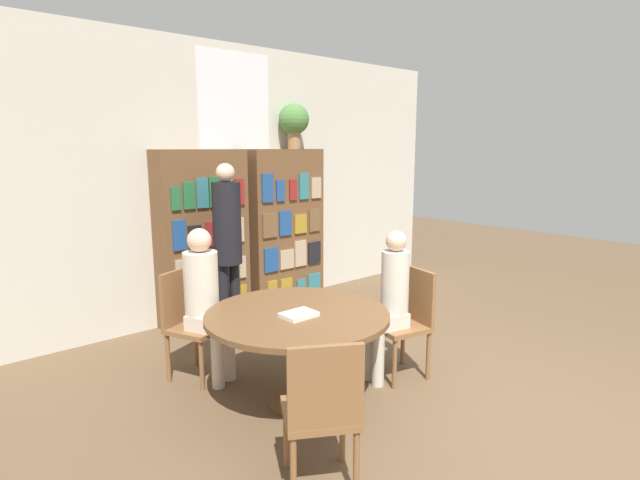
{
  "coord_description": "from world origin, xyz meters",
  "views": [
    {
      "loc": [
        -3.03,
        -1.46,
        1.88
      ],
      "look_at": [
        -0.1,
        1.9,
        1.05
      ],
      "focal_mm": 28.0,
      "sensor_mm": 36.0,
      "label": 1
    }
  ],
  "objects_px": {
    "chair_near_camera": "(322,408)",
    "seated_reader_left": "(206,295)",
    "flower_vase": "(294,121)",
    "librarian_standing": "(227,233)",
    "chair_left_side": "(189,318)",
    "bookshelf_left": "(203,238)",
    "bookshelf_right": "(285,228)",
    "chair_far_side": "(407,317)",
    "seated_reader_right": "(389,299)",
    "reading_table": "(297,326)"
  },
  "relations": [
    {
      "from": "flower_vase",
      "to": "chair_left_side",
      "type": "bearing_deg",
      "value": -150.72
    },
    {
      "from": "chair_far_side",
      "to": "seated_reader_left",
      "type": "bearing_deg",
      "value": 65.82
    },
    {
      "from": "chair_near_camera",
      "to": "chair_far_side",
      "type": "xyz_separation_m",
      "value": [
        1.5,
        0.64,
        0.0
      ]
    },
    {
      "from": "flower_vase",
      "to": "librarian_standing",
      "type": "bearing_deg",
      "value": -157.93
    },
    {
      "from": "bookshelf_right",
      "to": "seated_reader_left",
      "type": "bearing_deg",
      "value": -144.07
    },
    {
      "from": "bookshelf_right",
      "to": "reading_table",
      "type": "bearing_deg",
      "value": -125.07
    },
    {
      "from": "seated_reader_left",
      "to": "seated_reader_right",
      "type": "xyz_separation_m",
      "value": [
        1.12,
        -0.95,
        -0.04
      ]
    },
    {
      "from": "flower_vase",
      "to": "librarian_standing",
      "type": "height_order",
      "value": "flower_vase"
    },
    {
      "from": "bookshelf_left",
      "to": "bookshelf_right",
      "type": "distance_m",
      "value": 1.09
    },
    {
      "from": "bookshelf_right",
      "to": "chair_left_side",
      "type": "height_order",
      "value": "bookshelf_right"
    },
    {
      "from": "chair_near_camera",
      "to": "chair_left_side",
      "type": "height_order",
      "value": "same"
    },
    {
      "from": "reading_table",
      "to": "chair_far_side",
      "type": "height_order",
      "value": "chair_far_side"
    },
    {
      "from": "chair_near_camera",
      "to": "librarian_standing",
      "type": "xyz_separation_m",
      "value": [
        0.86,
        2.4,
        0.55
      ]
    },
    {
      "from": "bookshelf_right",
      "to": "seated_reader_left",
      "type": "height_order",
      "value": "bookshelf_right"
    },
    {
      "from": "bookshelf_right",
      "to": "seated_reader_right",
      "type": "xyz_separation_m",
      "value": [
        -0.63,
        -2.22,
        -0.24
      ]
    },
    {
      "from": "chair_near_camera",
      "to": "bookshelf_right",
      "type": "bearing_deg",
      "value": 87.09
    },
    {
      "from": "reading_table",
      "to": "seated_reader_right",
      "type": "bearing_deg",
      "value": -12.98
    },
    {
      "from": "bookshelf_right",
      "to": "librarian_standing",
      "type": "distance_m",
      "value": 1.2
    },
    {
      "from": "flower_vase",
      "to": "chair_far_side",
      "type": "xyz_separation_m",
      "value": [
        -0.61,
        -2.27,
        -1.68
      ]
    },
    {
      "from": "chair_near_camera",
      "to": "chair_far_side",
      "type": "bearing_deg",
      "value": 54.0
    },
    {
      "from": "seated_reader_right",
      "to": "seated_reader_left",
      "type": "bearing_deg",
      "value": 62.81
    },
    {
      "from": "chair_far_side",
      "to": "chair_left_side",
      "type": "bearing_deg",
      "value": 63.0
    },
    {
      "from": "chair_left_side",
      "to": "librarian_standing",
      "type": "xyz_separation_m",
      "value": [
        0.74,
        0.61,
        0.55
      ]
    },
    {
      "from": "flower_vase",
      "to": "librarian_standing",
      "type": "distance_m",
      "value": 1.76
    },
    {
      "from": "flower_vase",
      "to": "chair_left_side",
      "type": "xyz_separation_m",
      "value": [
        -1.98,
        -1.11,
        -1.68
      ]
    },
    {
      "from": "chair_near_camera",
      "to": "chair_far_side",
      "type": "distance_m",
      "value": 1.63
    },
    {
      "from": "bookshelf_right",
      "to": "chair_far_side",
      "type": "distance_m",
      "value": 2.34
    },
    {
      "from": "chair_near_camera",
      "to": "seated_reader_left",
      "type": "xyz_separation_m",
      "value": [
        0.19,
        1.63,
        0.22
      ]
    },
    {
      "from": "seated_reader_right",
      "to": "flower_vase",
      "type": "bearing_deg",
      "value": -6.57
    },
    {
      "from": "reading_table",
      "to": "seated_reader_left",
      "type": "xyz_separation_m",
      "value": [
        -0.32,
        0.76,
        0.12
      ]
    },
    {
      "from": "flower_vase",
      "to": "reading_table",
      "type": "distance_m",
      "value": 3.03
    },
    {
      "from": "reading_table",
      "to": "chair_near_camera",
      "type": "height_order",
      "value": "chair_near_camera"
    },
    {
      "from": "bookshelf_right",
      "to": "chair_near_camera",
      "type": "bearing_deg",
      "value": -123.89
    },
    {
      "from": "librarian_standing",
      "to": "chair_left_side",
      "type": "bearing_deg",
      "value": -140.53
    },
    {
      "from": "flower_vase",
      "to": "chair_near_camera",
      "type": "xyz_separation_m",
      "value": [
        -2.11,
        -2.9,
        -1.68
      ]
    },
    {
      "from": "chair_left_side",
      "to": "seated_reader_right",
      "type": "height_order",
      "value": "seated_reader_right"
    },
    {
      "from": "flower_vase",
      "to": "seated_reader_right",
      "type": "height_order",
      "value": "flower_vase"
    },
    {
      "from": "bookshelf_right",
      "to": "chair_far_side",
      "type": "relative_size",
      "value": 2.07
    },
    {
      "from": "reading_table",
      "to": "chair_left_side",
      "type": "height_order",
      "value": "chair_left_side"
    },
    {
      "from": "reading_table",
      "to": "chair_far_side",
      "type": "xyz_separation_m",
      "value": [
        0.98,
        -0.23,
        -0.1
      ]
    },
    {
      "from": "bookshelf_right",
      "to": "chair_far_side",
      "type": "bearing_deg",
      "value": -101.15
    },
    {
      "from": "seated_reader_right",
      "to": "librarian_standing",
      "type": "height_order",
      "value": "librarian_standing"
    },
    {
      "from": "chair_near_camera",
      "to": "seated_reader_right",
      "type": "relative_size",
      "value": 0.73
    },
    {
      "from": "chair_near_camera",
      "to": "chair_left_side",
      "type": "xyz_separation_m",
      "value": [
        0.12,
        1.79,
        0.0
      ]
    },
    {
      "from": "flower_vase",
      "to": "bookshelf_left",
      "type": "bearing_deg",
      "value": -179.78
    },
    {
      "from": "flower_vase",
      "to": "librarian_standing",
      "type": "xyz_separation_m",
      "value": [
        -1.25,
        -0.51,
        -1.13
      ]
    },
    {
      "from": "reading_table",
      "to": "seated_reader_right",
      "type": "distance_m",
      "value": 0.82
    },
    {
      "from": "bookshelf_left",
      "to": "chair_left_side",
      "type": "xyz_separation_m",
      "value": [
        -0.73,
        -1.11,
        -0.42
      ]
    },
    {
      "from": "bookshelf_left",
      "to": "reading_table",
      "type": "bearing_deg",
      "value": -99.4
    },
    {
      "from": "seated_reader_right",
      "to": "chair_far_side",
      "type": "bearing_deg",
      "value": -90.0
    }
  ]
}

